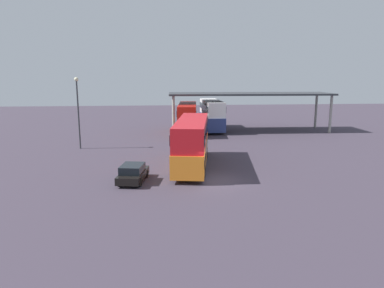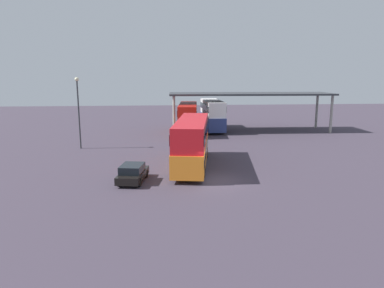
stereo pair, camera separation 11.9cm
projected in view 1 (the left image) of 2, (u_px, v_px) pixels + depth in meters
ground_plane at (213, 181)px, 26.65m from camera, size 140.00×140.00×0.00m
double_decker_main at (192, 141)px, 30.62m from camera, size 4.27×11.47×4.14m
parked_hatchback at (133, 173)px, 26.38m from camera, size 2.34×4.03×1.35m
double_decker_near_canopy at (187, 117)px, 48.65m from camera, size 3.53×10.80×4.05m
double_decker_mid_row at (212, 114)px, 51.40m from camera, size 2.51×10.14×4.33m
depot_canopy at (250, 95)px, 50.09m from camera, size 23.18×7.03×5.44m
lamppost_tall at (78, 104)px, 37.66m from camera, size 0.44×0.44×7.70m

